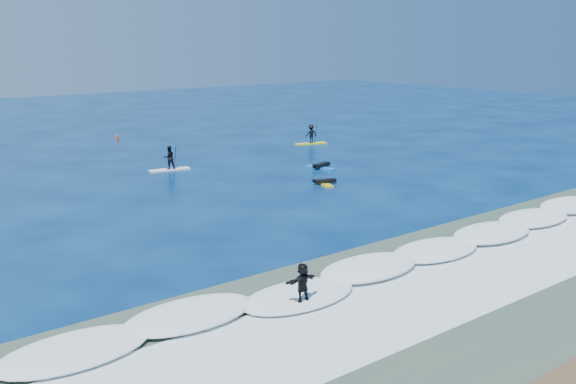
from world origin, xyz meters
TOP-DOWN VIEW (x-y plane):
  - ground at (0.00, 0.00)m, footprint 160.00×160.00m
  - shallow_water at (0.00, -14.00)m, footprint 90.00×13.00m
  - breaking_wave at (0.00, -10.00)m, footprint 40.00×6.00m
  - whitewater at (0.00, -13.00)m, footprint 34.00×5.00m
  - sup_paddler_center at (0.34, 13.44)m, footprint 2.99×1.20m
  - sup_paddler_right at (15.91, 16.16)m, footprint 2.98×1.46m
  - prone_paddler_near at (6.12, 3.19)m, footprint 1.65×2.17m
  - prone_paddler_far at (9.40, 7.31)m, footprint 1.87×2.43m
  - wave_surfer at (-7.37, -11.12)m, footprint 2.09×0.57m
  - marker_buoy at (3.01, 28.78)m, footprint 0.26×0.26m

SIDE VIEW (x-z plane):
  - ground at x=0.00m, z-range 0.00..0.00m
  - breaking_wave at x=0.00m, z-range -0.15..0.15m
  - whitewater at x=0.00m, z-range -0.01..0.01m
  - shallow_water at x=0.00m, z-range 0.00..0.01m
  - prone_paddler_near at x=6.12m, z-range -0.07..0.37m
  - prone_paddler_far at x=9.40m, z-range -0.08..0.41m
  - marker_buoy at x=3.01m, z-range -0.04..0.58m
  - sup_paddler_center at x=0.34m, z-range -0.26..1.78m
  - sup_paddler_right at x=15.91m, z-range -0.22..1.81m
  - wave_surfer at x=-7.37m, z-range 0.09..1.61m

